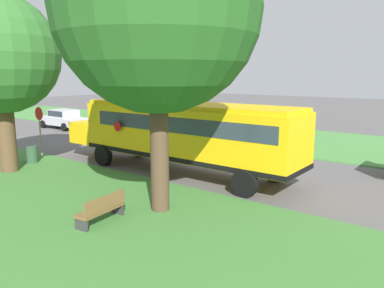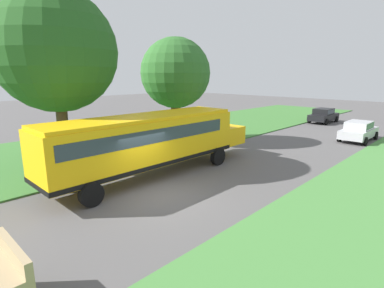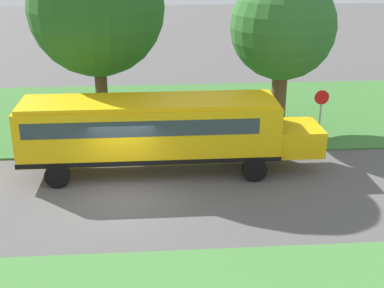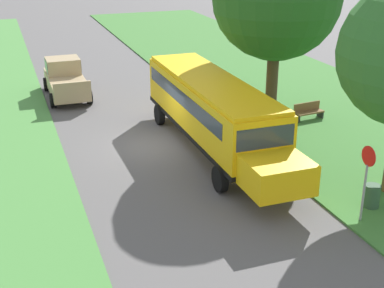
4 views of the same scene
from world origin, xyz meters
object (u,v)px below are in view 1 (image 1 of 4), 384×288
school_bus (181,131)px  trash_bin (32,155)px  car_silver_nearest (63,118)px  stop_sign (40,126)px  park_bench (102,209)px  oak_tree_beside_bus (157,4)px

school_bus → trash_bin: (-3.22, 6.95, -1.47)m
car_silver_nearest → stop_sign: stop_sign is taller
park_bench → trash_bin: (2.85, 8.87, -0.02)m
stop_sign → oak_tree_beside_bus: bearing=-101.3°
car_silver_nearest → trash_bin: (-8.31, -9.79, -0.43)m
oak_tree_beside_bus → trash_bin: (1.16, 9.67, -5.93)m
car_silver_nearest → trash_bin: size_ratio=4.89×
school_bus → trash_bin: 7.80m
stop_sign → park_bench: size_ratio=1.66×
stop_sign → park_bench: stop_sign is taller
school_bus → car_silver_nearest: (5.09, 16.74, -1.05)m
oak_tree_beside_bus → trash_bin: bearing=83.2°
stop_sign → school_bus: bearing=-73.1°
oak_tree_beside_bus → stop_sign: oak_tree_beside_bus is taller
trash_bin → stop_sign: bearing=35.9°
school_bus → oak_tree_beside_bus: bearing=-148.2°
school_bus → stop_sign: (-2.31, 7.62, -0.19)m
school_bus → stop_sign: size_ratio=4.53×
car_silver_nearest → trash_bin: 12.85m
school_bus → trash_bin: size_ratio=13.80×
school_bus → car_silver_nearest: bearing=73.1°
stop_sign → trash_bin: (-0.91, -0.66, -1.29)m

